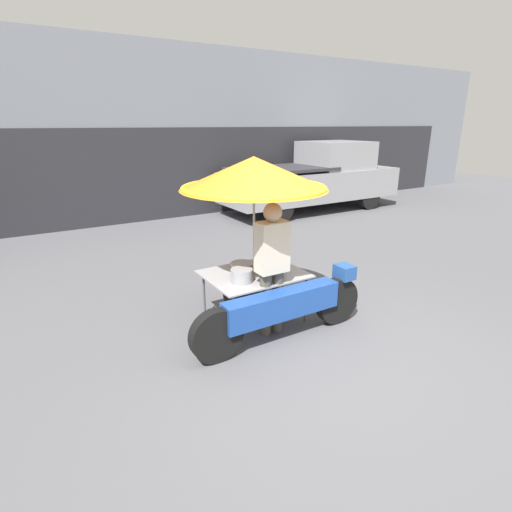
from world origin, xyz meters
TOP-DOWN VIEW (x-y plane):
  - ground_plane at (0.00, 0.00)m, footprint 36.00×36.00m
  - shopfront_building at (0.00, 8.63)m, footprint 28.00×2.06m
  - vendor_motorcycle_cart at (-0.14, 1.15)m, footprint 2.35×1.80m
  - vendor_person at (-0.15, 0.81)m, footprint 0.38×0.22m
  - pickup_truck at (5.11, 6.39)m, footprint 5.47×1.82m

SIDE VIEW (x-z plane):
  - ground_plane at x=0.00m, z-range 0.00..0.00m
  - vendor_person at x=-0.15m, z-range 0.10..1.75m
  - pickup_truck at x=5.11m, z-range -0.04..1.95m
  - vendor_motorcycle_cart at x=-0.14m, z-range 0.56..2.70m
  - shopfront_building at x=0.00m, z-range -0.01..4.46m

